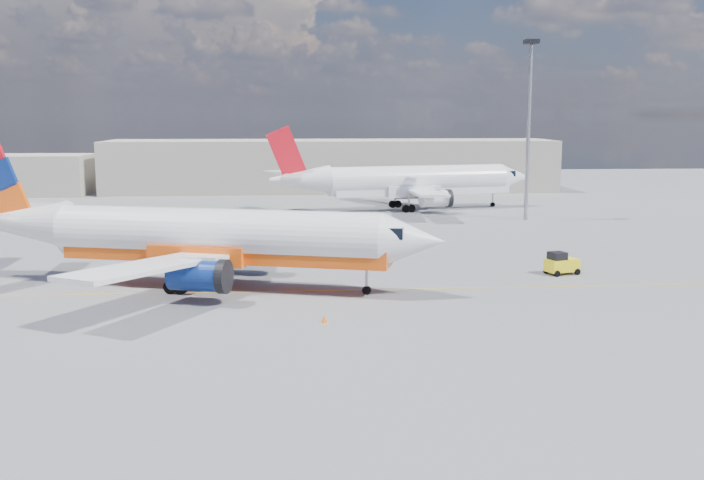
{
  "coord_description": "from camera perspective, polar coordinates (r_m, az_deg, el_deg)",
  "views": [
    {
      "loc": [
        -1.15,
        -49.58,
        11.94
      ],
      "look_at": [
        2.85,
        3.0,
        3.5
      ],
      "focal_mm": 40.0,
      "sensor_mm": 36.0,
      "label": 1
    }
  ],
  "objects": [
    {
      "name": "terminal_annex",
      "position": [
        129.56,
        -24.2,
        4.34
      ],
      "size": [
        26.0,
        10.0,
        6.0
      ],
      "primitive_type": "cube",
      "color": "beige",
      "rests_on": "ground"
    },
    {
      "name": "traffic_cone",
      "position": [
        45.47,
        -2.04,
        -5.78
      ],
      "size": [
        0.4,
        0.4,
        0.56
      ],
      "color": "white",
      "rests_on": "ground"
    },
    {
      "name": "taxi_line",
      "position": [
        53.93,
        -3.03,
        -3.7
      ],
      "size": [
        70.0,
        0.15,
        0.01
      ],
      "primitive_type": "cube",
      "color": "gold",
      "rests_on": "ground"
    },
    {
      "name": "terminal_main",
      "position": [
        124.99,
        -1.53,
        5.45
      ],
      "size": [
        70.0,
        14.0,
        8.0
      ],
      "primitive_type": "cube",
      "color": "beige",
      "rests_on": "ground"
    },
    {
      "name": "gse_tug",
      "position": [
        61.3,
        14.96,
        -1.67
      ],
      "size": [
        2.73,
        2.18,
        1.73
      ],
      "rotation": [
        0.0,
        0.0,
        0.33
      ],
      "color": "black",
      "rests_on": "ground"
    },
    {
      "name": "main_jet",
      "position": [
        55.42,
        -10.78,
        0.22
      ],
      "size": [
        35.11,
        26.75,
        10.62
      ],
      "rotation": [
        0.0,
        0.0,
        -0.29
      ],
      "color": "white",
      "rests_on": "ground"
    },
    {
      "name": "ground",
      "position": [
        51.01,
        -2.94,
        -4.46
      ],
      "size": [
        240.0,
        240.0,
        0.0
      ],
      "primitive_type": "plane",
      "color": "slate",
      "rests_on": "ground"
    },
    {
      "name": "floodlight_mast",
      "position": [
        91.52,
        12.75,
        8.98
      ],
      "size": [
        1.48,
        1.48,
        20.21
      ],
      "color": "#9C9CA4",
      "rests_on": "ground"
    },
    {
      "name": "second_jet",
      "position": [
        99.62,
        4.2,
        4.25
      ],
      "size": [
        35.43,
        27.31,
        10.69
      ],
      "rotation": [
        0.0,
        0.0,
        0.21
      ],
      "color": "white",
      "rests_on": "ground"
    }
  ]
}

